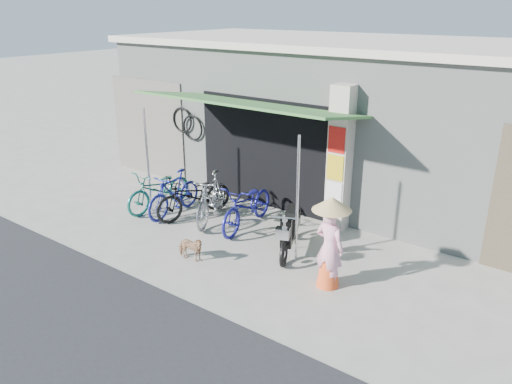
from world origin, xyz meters
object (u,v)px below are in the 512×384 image
Objects in this scene: moped at (290,230)px; nun at (330,243)px; bike_teal at (159,189)px; bike_black at (194,196)px; bike_navy at (248,205)px; bike_blue at (174,194)px; street_dog at (190,248)px; bike_silver at (211,198)px.

moped is 1.45m from nun.
bike_black reaches higher than bike_teal.
bike_navy is 1.18× the size of moped.
bike_blue reaches higher than bike_teal.
nun is (1.21, -0.70, 0.37)m from moped.
nun is (4.75, -0.69, 0.33)m from bike_teal.
bike_navy is (1.75, 0.41, 0.00)m from bike_blue.
bike_navy reaches higher than bike_blue.
bike_blue reaches higher than bike_black.
bike_teal is at bearing 47.81° from street_dog.
bike_silver is at bearing 18.05° from street_dog.
nun is (3.32, -0.86, 0.27)m from bike_silver.
bike_silver is 1.82m from street_dog.
bike_navy is at bearing -7.35° from bike_silver.
nun reaches higher than bike_black.
bike_teal is 1.10× the size of bike_blue.
bike_blue is at bearing -173.62° from bike_navy.
nun is at bearing -35.75° from bike_silver.
street_dog is 0.36× the size of moped.
bike_blue is 0.93× the size of bike_silver.
moped is (3.54, 0.01, -0.04)m from bike_teal.
bike_navy is 1.34m from moped.
bike_blue is 3.03m from moped.
bike_teal is at bearing 172.23° from bike_blue.
bike_silver is (1.43, 0.17, 0.06)m from bike_teal.
bike_black is 3.23× the size of street_dog.
bike_teal is at bearing -2.87° from nun.
bike_silver is at bearing -172.99° from bike_navy.
bike_teal is at bearing -156.05° from bike_black.
street_dog is 1.90m from moped.
bike_navy is at bearing -9.45° from street_dog.
bike_navy is (0.83, 0.20, -0.03)m from bike_silver.
bike_silver reaches higher than bike_navy.
nun is at bearing -12.32° from bike_blue.
bike_navy is (1.29, 0.24, 0.01)m from bike_black.
bike_blue is at bearing 171.46° from bike_silver.
bike_blue is 2.27m from street_dog.
bike_silver is 2.12m from moped.
bike_black is 1.17× the size of nun.
bike_silver reaches higher than bike_black.
bike_navy reaches higher than bike_black.
nun reaches higher than moped.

